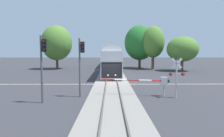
{
  "coord_description": "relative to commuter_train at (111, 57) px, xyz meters",
  "views": [
    {
      "loc": [
        -0.18,
        -25.36,
        4.2
      ],
      "look_at": [
        0.03,
        0.18,
        2.0
      ],
      "focal_mm": 32.21,
      "sensor_mm": 36.0,
      "label": 1
    }
  ],
  "objects": [
    {
      "name": "crossing_gate_near",
      "position": [
        4.04,
        -36.72,
        -1.32
      ],
      "size": [
        6.39,
        0.4,
        1.8
      ],
      "color": "#B7B7BC",
      "rests_on": "ground"
    },
    {
      "name": "pine_left_background",
      "position": [
        -12.8,
        -7.57,
        3.39
      ],
      "size": [
        7.18,
        7.18,
        10.21
      ],
      "color": "#4C3828",
      "rests_on": "ground"
    },
    {
      "name": "railway_track",
      "position": [
        -0.0,
        -29.85,
        -2.64
      ],
      "size": [
        4.4,
        80.0,
        0.32
      ],
      "color": "gray",
      "rests_on": "ground"
    },
    {
      "name": "traffic_signal_median",
      "position": [
        -2.85,
        -36.95,
        0.86
      ],
      "size": [
        0.53,
        0.38,
        5.37
      ],
      "color": "#4C4C51",
      "rests_on": "ground"
    },
    {
      "name": "road_centre_stripe",
      "position": [
        -0.0,
        -29.85,
        -2.73
      ],
      "size": [
        44.0,
        0.2,
        0.01
      ],
      "color": "beige",
      "rests_on": "ground"
    },
    {
      "name": "commuter_train",
      "position": [
        0.0,
        0.0,
        0.0
      ],
      "size": [
        3.04,
        61.22,
        5.16
      ],
      "color": "silver",
      "rests_on": "railway_track"
    },
    {
      "name": "traffic_signal_near_left",
      "position": [
        -5.58,
        -39.13,
        0.92
      ],
      "size": [
        0.53,
        0.38,
        5.46
      ],
      "color": "#4C4C51",
      "rests_on": "ground"
    },
    {
      "name": "maple_right_background",
      "position": [
        15.13,
        -12.57,
        1.92
      ],
      "size": [
        6.59,
        6.59,
        7.34
      ],
      "color": "brown",
      "rests_on": "ground"
    },
    {
      "name": "oak_far_right",
      "position": [
        9.72,
        -8.54,
        3.58
      ],
      "size": [
        5.18,
        5.18,
        10.0
      ],
      "color": "brown",
      "rests_on": "ground"
    },
    {
      "name": "crossing_signal_mast",
      "position": [
        5.76,
        -37.39,
        -0.47
      ],
      "size": [
        1.36,
        0.44,
        3.71
      ],
      "color": "#B2B2B7",
      "rests_on": "ground"
    },
    {
      "name": "elm_centre_background",
      "position": [
        7.04,
        -5.73,
        3.54
      ],
      "size": [
        7.5,
        7.5,
        10.54
      ],
      "color": "#4C3828",
      "rests_on": "ground"
    },
    {
      "name": "ground_plane",
      "position": [
        -0.0,
        -29.85,
        -2.73
      ],
      "size": [
        220.0,
        220.0,
        0.0
      ],
      "primitive_type": "plane",
      "color": "#333338"
    }
  ]
}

